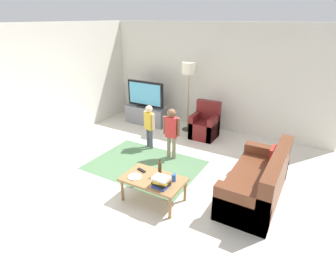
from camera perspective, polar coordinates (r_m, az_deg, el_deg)
ground at (r=5.29m, az=-3.29°, el=-8.72°), size 7.80×7.80×0.00m
wall_back at (r=7.32m, az=9.64°, el=11.55°), size 6.00×0.12×2.70m
wall_left at (r=6.80m, az=-25.54°, el=8.73°), size 0.12×6.00×2.70m
area_rug at (r=5.68m, az=-4.78°, el=-6.31°), size 2.20×1.60×0.01m
tv_stand at (r=7.77m, az=-4.50°, el=4.01°), size 1.20×0.44×0.50m
tv at (r=7.57m, az=-4.73°, el=8.28°), size 1.10×0.28×0.71m
couch at (r=4.81m, az=18.59°, el=-9.55°), size 0.80×1.80×0.86m
armchair at (r=6.91m, az=7.74°, el=1.85°), size 0.60×0.60×0.90m
floor_lamp at (r=6.97m, az=4.39°, el=12.84°), size 0.36×0.36×1.78m
child_near_tv at (r=6.17m, az=-3.92°, el=2.44°), size 0.33×0.18×1.02m
child_center at (r=5.65m, az=0.74°, el=1.09°), size 0.37×0.18×1.11m
coffee_table at (r=4.48m, az=-3.06°, el=-9.63°), size 1.00×0.60×0.42m
book_stack at (r=4.22m, az=-1.41°, el=-9.75°), size 0.27×0.24×0.17m
bottle at (r=4.45m, az=-1.72°, el=-7.14°), size 0.06×0.06×0.31m
tv_remote at (r=4.66m, az=-5.53°, el=-7.41°), size 0.18×0.09×0.02m
soda_can at (r=4.35m, az=1.22°, el=-8.97°), size 0.07×0.07×0.12m
plate at (r=4.50m, az=-6.94°, el=-8.72°), size 0.22×0.22×0.02m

